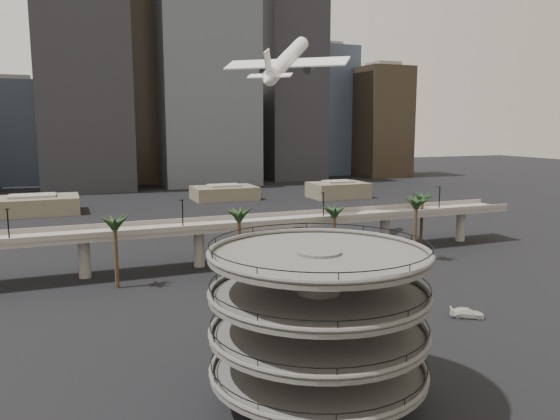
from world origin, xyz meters
name	(u,v)px	position (x,y,z in m)	size (l,w,h in m)	color
ground	(401,368)	(0.00, 0.00, 0.00)	(700.00, 700.00, 0.00)	black
parking_ramp	(318,313)	(-13.00, -4.00, 9.84)	(22.20, 22.20, 17.35)	#504D4A
overpass	(250,227)	(0.00, 55.00, 7.34)	(130.00, 9.30, 14.70)	gray
palm_trees	(317,211)	(11.58, 47.18, 11.30)	(76.40, 18.40, 14.00)	#4A3420
low_buildings	(190,196)	(6.89, 142.30, 2.86)	(135.00, 27.50, 6.80)	#645C4A
skyline	(170,88)	(15.11, 217.08, 45.94)	(269.00, 86.00, 125.57)	gray
airborne_jet	(287,60)	(13.01, 66.52, 43.01)	(25.46, 26.14, 15.56)	silver
car_a	(373,312)	(6.12, 16.37, 0.79)	(1.85, 4.61, 1.57)	#AE182B
car_b	(375,309)	(7.17, 17.42, 0.67)	(1.41, 4.05, 1.33)	black
car_c	(467,313)	(19.06, 10.79, 0.71)	(2.00, 4.92, 1.43)	silver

